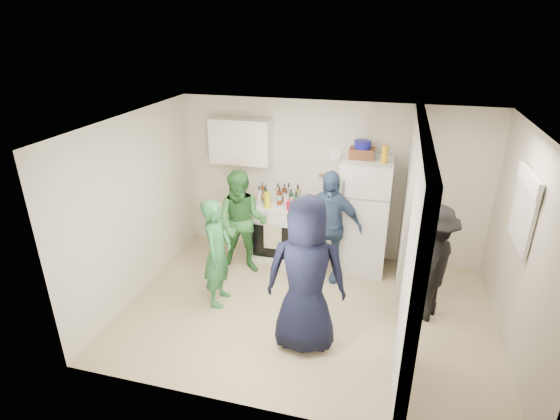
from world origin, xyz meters
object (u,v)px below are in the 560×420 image
object	(u,v)px
yellow_cup_stack_top	(385,154)
person_green_left	(218,253)
person_denim	(328,226)
person_navy	(306,276)
stove	(279,230)
blue_bowl	(363,144)
wicker_basket	(362,153)
person_nook	(431,264)
person_green_center	(242,223)
fridge	(364,216)

from	to	relation	value
yellow_cup_stack_top	person_green_left	bearing A→B (deg)	-146.44
person_denim	person_navy	distance (m)	1.56
stove	person_denim	bearing A→B (deg)	-27.88
blue_bowl	wicker_basket	bearing A→B (deg)	0.00
stove	blue_bowl	world-z (taller)	blue_bowl
person_denim	person_nook	size ratio (longest dim) A/B	1.08
person_green_center	person_navy	bearing A→B (deg)	-57.39
person_denim	person_green_left	bearing A→B (deg)	-140.47
blue_bowl	person_nook	size ratio (longest dim) A/B	0.15
yellow_cup_stack_top	person_green_center	distance (m)	2.28
fridge	wicker_basket	bearing A→B (deg)	153.43
person_green_left	fridge	bearing A→B (deg)	-53.64
stove	wicker_basket	bearing A→B (deg)	0.93
fridge	person_green_left	xyz separation A→B (m)	(-1.78, -1.42, -0.12)
stove	person_green_center	bearing A→B (deg)	-124.14
person_navy	stove	bearing A→B (deg)	-73.70
person_denim	person_nook	world-z (taller)	person_denim
person_green_left	person_navy	world-z (taller)	person_navy
yellow_cup_stack_top	wicker_basket	bearing A→B (deg)	154.89
stove	person_green_left	size ratio (longest dim) A/B	0.62
fridge	wicker_basket	distance (m)	0.96
fridge	blue_bowl	bearing A→B (deg)	153.43
yellow_cup_stack_top	stove	bearing A→B (deg)	175.20
person_green_center	person_denim	world-z (taller)	person_denim
person_navy	fridge	bearing A→B (deg)	-110.26
yellow_cup_stack_top	person_denim	distance (m)	1.28
wicker_basket	yellow_cup_stack_top	world-z (taller)	yellow_cup_stack_top
fridge	blue_bowl	distance (m)	1.09
blue_bowl	yellow_cup_stack_top	distance (m)	0.36
fridge	person_nook	xyz separation A→B (m)	(0.93, -1.04, -0.10)
stove	blue_bowl	xyz separation A→B (m)	(1.23, 0.02, 1.49)
person_navy	yellow_cup_stack_top	bearing A→B (deg)	-117.06
yellow_cup_stack_top	person_green_center	xyz separation A→B (m)	(-1.95, -0.47, -1.07)
stove	blue_bowl	size ratio (longest dim) A/B	3.87
blue_bowl	person_green_center	size ratio (longest dim) A/B	0.15
yellow_cup_stack_top	person_denim	size ratio (longest dim) A/B	0.15
stove	person_denim	xyz separation A→B (m)	(0.86, -0.45, 0.38)
wicker_basket	blue_bowl	world-z (taller)	blue_bowl
yellow_cup_stack_top	person_navy	world-z (taller)	yellow_cup_stack_top
blue_bowl	person_nook	world-z (taller)	blue_bowl
person_denim	fridge	bearing A→B (deg)	43.79
fridge	stove	bearing A→B (deg)	178.71
stove	person_navy	size ratio (longest dim) A/B	0.49
blue_bowl	person_green_left	size ratio (longest dim) A/B	0.16
wicker_basket	person_green_left	distance (m)	2.48
stove	fridge	distance (m)	1.39
wicker_basket	person_navy	size ratio (longest dim) A/B	0.19
wicker_basket	person_navy	distance (m)	2.24
person_denim	person_nook	bearing A→B (deg)	-21.67
blue_bowl	person_navy	distance (m)	2.30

